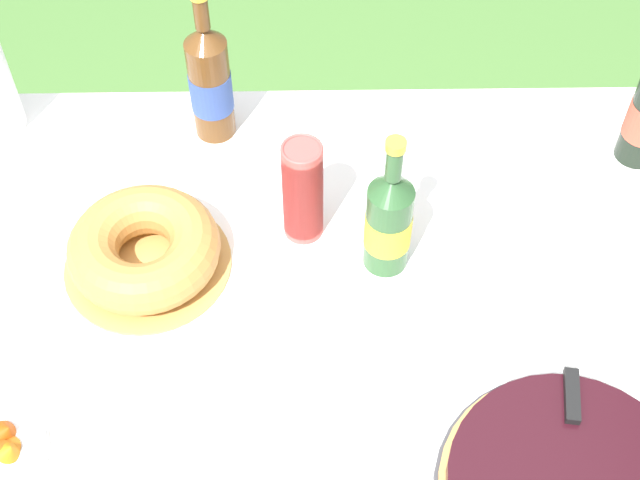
{
  "coord_description": "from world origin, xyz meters",
  "views": [
    {
      "loc": [
        0.09,
        -0.83,
        2.06
      ],
      "look_at": [
        0.11,
        0.12,
        0.84
      ],
      "focal_mm": 50.0,
      "sensor_mm": 36.0,
      "label": 1
    }
  ],
  "objects_px": {
    "cup_stack": "(303,191)",
    "cider_bottle_amber": "(210,82)",
    "serving_knife": "(574,464)",
    "cider_bottle_green": "(389,221)",
    "bundt_cake": "(144,249)"
  },
  "relations": [
    {
      "from": "cider_bottle_amber",
      "to": "bundt_cake",
      "type": "bearing_deg",
      "value": -106.59
    },
    {
      "from": "cider_bottle_amber",
      "to": "serving_knife",
      "type": "bearing_deg",
      "value": -53.06
    },
    {
      "from": "cider_bottle_green",
      "to": "cup_stack",
      "type": "bearing_deg",
      "value": 153.7
    },
    {
      "from": "serving_knife",
      "to": "cider_bottle_amber",
      "type": "distance_m",
      "value": 0.95
    },
    {
      "from": "cider_bottle_green",
      "to": "cider_bottle_amber",
      "type": "relative_size",
      "value": 0.89
    },
    {
      "from": "cup_stack",
      "to": "cider_bottle_green",
      "type": "relative_size",
      "value": 0.72
    },
    {
      "from": "serving_knife",
      "to": "cider_bottle_amber",
      "type": "xyz_separation_m",
      "value": [
        -0.57,
        0.75,
        0.06
      ]
    },
    {
      "from": "bundt_cake",
      "to": "cider_bottle_amber",
      "type": "bearing_deg",
      "value": 73.41
    },
    {
      "from": "serving_knife",
      "to": "cider_bottle_green",
      "type": "relative_size",
      "value": 1.25
    },
    {
      "from": "serving_knife",
      "to": "cup_stack",
      "type": "height_order",
      "value": "cup_stack"
    },
    {
      "from": "serving_knife",
      "to": "cup_stack",
      "type": "distance_m",
      "value": 0.63
    },
    {
      "from": "bundt_cake",
      "to": "cup_stack",
      "type": "relative_size",
      "value": 1.38
    },
    {
      "from": "serving_knife",
      "to": "cider_bottle_green",
      "type": "height_order",
      "value": "cider_bottle_green"
    },
    {
      "from": "cup_stack",
      "to": "cider_bottle_amber",
      "type": "distance_m",
      "value": 0.32
    },
    {
      "from": "serving_knife",
      "to": "cider_bottle_amber",
      "type": "bearing_deg",
      "value": -134.24
    }
  ]
}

